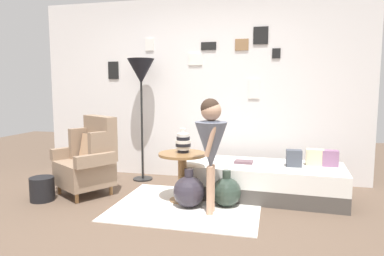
% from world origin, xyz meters
% --- Properties ---
extents(ground_plane, '(12.00, 12.00, 0.00)m').
position_xyz_m(ground_plane, '(0.00, 0.00, 0.00)').
color(ground_plane, brown).
extents(gallery_wall, '(4.80, 0.12, 2.60)m').
position_xyz_m(gallery_wall, '(0.00, 1.95, 1.30)').
color(gallery_wall, silver).
rests_on(gallery_wall, ground).
extents(rug, '(1.62, 1.35, 0.01)m').
position_xyz_m(rug, '(0.17, 0.64, 0.01)').
color(rug, silver).
rests_on(rug, ground).
extents(armchair, '(0.90, 0.85, 0.97)m').
position_xyz_m(armchair, '(-1.14, 0.81, 0.44)').
color(armchair, '#9E7042').
rests_on(armchair, ground).
extents(daybed, '(1.94, 0.91, 0.40)m').
position_xyz_m(daybed, '(0.98, 1.19, 0.20)').
color(daybed, '#4C4742').
rests_on(daybed, ground).
extents(pillow_head, '(0.18, 0.12, 0.19)m').
position_xyz_m(pillow_head, '(1.75, 1.28, 0.50)').
color(pillow_head, gray).
rests_on(pillow_head, daybed).
extents(pillow_mid, '(0.21, 0.12, 0.19)m').
position_xyz_m(pillow_mid, '(1.58, 1.29, 0.50)').
color(pillow_mid, beige).
rests_on(pillow_mid, daybed).
extents(pillow_back, '(0.18, 0.13, 0.20)m').
position_xyz_m(pillow_back, '(1.34, 1.16, 0.50)').
color(pillow_back, '#474C56').
rests_on(pillow_back, daybed).
extents(side_table, '(0.55, 0.55, 0.58)m').
position_xyz_m(side_table, '(0.07, 0.79, 0.41)').
color(side_table, olive).
rests_on(side_table, ground).
extents(vase_striped, '(0.18, 0.18, 0.28)m').
position_xyz_m(vase_striped, '(0.08, 0.82, 0.69)').
color(vase_striped, black).
rests_on(vase_striped, side_table).
extents(floor_lamp, '(0.38, 0.38, 1.73)m').
position_xyz_m(floor_lamp, '(-0.74, 1.58, 1.49)').
color(floor_lamp, black).
rests_on(floor_lamp, ground).
extents(person_child, '(0.34, 0.34, 1.22)m').
position_xyz_m(person_child, '(0.47, 0.47, 0.79)').
color(person_child, tan).
rests_on(person_child, ground).
extents(book_on_daybed, '(0.23, 0.17, 0.03)m').
position_xyz_m(book_on_daybed, '(0.75, 1.21, 0.42)').
color(book_on_daybed, '#684C54').
rests_on(book_on_daybed, daybed).
extents(demijohn_near, '(0.35, 0.35, 0.44)m').
position_xyz_m(demijohn_near, '(0.20, 0.61, 0.18)').
color(demijohn_near, '#332D38').
rests_on(demijohn_near, ground).
extents(demijohn_far, '(0.33, 0.33, 0.41)m').
position_xyz_m(demijohn_far, '(0.60, 0.73, 0.17)').
color(demijohn_far, '#2D3D33').
rests_on(demijohn_far, ground).
extents(magazine_basket, '(0.28, 0.28, 0.28)m').
position_xyz_m(magazine_basket, '(-1.54, 0.43, 0.14)').
color(magazine_basket, black).
rests_on(magazine_basket, ground).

